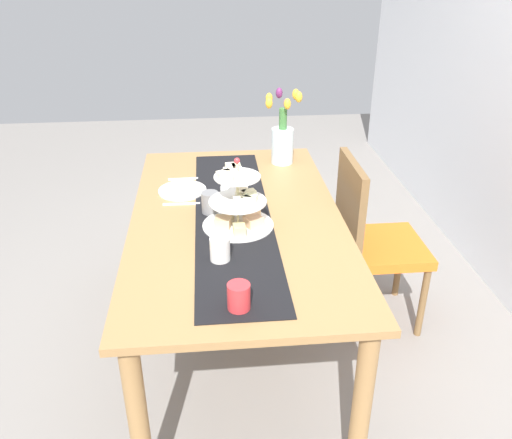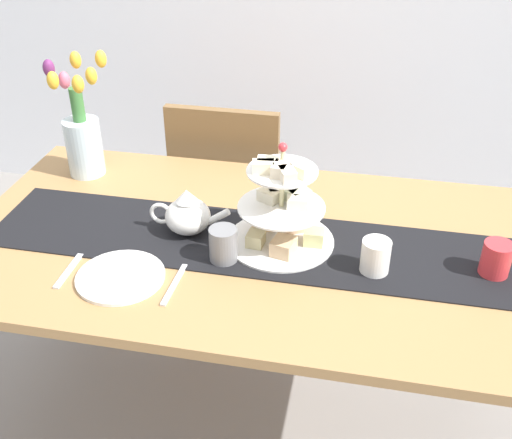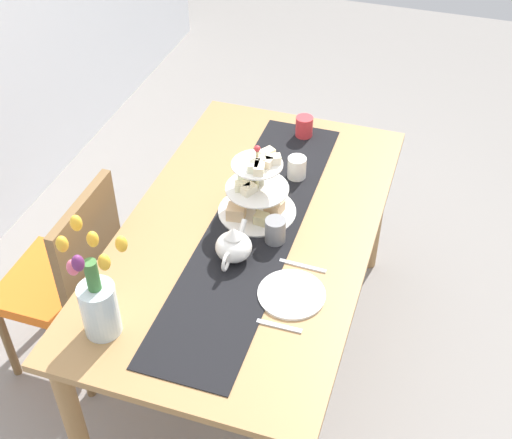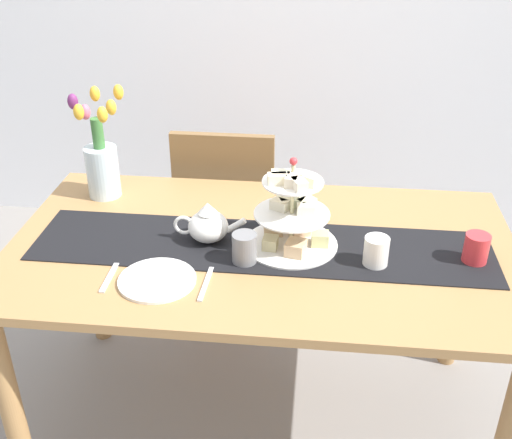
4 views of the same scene
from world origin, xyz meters
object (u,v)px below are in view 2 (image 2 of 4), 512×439
(teapot, at_px, (187,215))
(dining_table, at_px, (248,269))
(chair_left, at_px, (231,193))
(knife_left, at_px, (174,284))
(dinner_plate_left, at_px, (121,277))
(mug_orange, at_px, (496,259))
(mug_grey, at_px, (223,244))
(tulip_vase, at_px, (82,134))
(mug_white_text, at_px, (375,257))
(tiered_cake_stand, at_px, (281,212))
(fork_left, at_px, (69,271))

(teapot, bearing_deg, dining_table, 0.00)
(chair_left, height_order, knife_left, chair_left)
(dining_table, bearing_deg, dinner_plate_left, -139.42)
(chair_left, distance_m, mug_orange, 1.18)
(mug_grey, bearing_deg, tulip_vase, 145.12)
(tulip_vase, bearing_deg, mug_white_text, -20.85)
(mug_grey, bearing_deg, mug_white_text, 4.15)
(chair_left, bearing_deg, mug_orange, -39.32)
(chair_left, relative_size, tiered_cake_stand, 2.99)
(mug_grey, distance_m, mug_orange, 0.71)
(chair_left, height_order, tulip_vase, tulip_vase)
(fork_left, relative_size, mug_grey, 1.58)
(mug_orange, bearing_deg, teapot, 177.69)
(chair_left, relative_size, knife_left, 5.35)
(chair_left, xyz_separation_m, tiered_cake_stand, (0.31, -0.68, 0.36))
(teapot, xyz_separation_m, tulip_vase, (-0.44, 0.29, 0.08))
(tiered_cake_stand, height_order, mug_white_text, tiered_cake_stand)
(tiered_cake_stand, relative_size, teapot, 1.28)
(dining_table, distance_m, tulip_vase, 0.72)
(knife_left, bearing_deg, chair_left, 94.84)
(chair_left, relative_size, dinner_plate_left, 3.96)
(mug_orange, bearing_deg, dining_table, 177.07)
(fork_left, bearing_deg, teapot, 43.80)
(dining_table, relative_size, knife_left, 9.64)
(dining_table, bearing_deg, fork_left, -150.42)
(teapot, distance_m, mug_grey, 0.17)
(dining_table, relative_size, tiered_cake_stand, 5.39)
(tulip_vase, bearing_deg, mug_orange, -14.05)
(knife_left, height_order, mug_white_text, mug_white_text)
(knife_left, bearing_deg, dining_table, 60.16)
(teapot, bearing_deg, fork_left, -136.20)
(mug_grey, bearing_deg, fork_left, -161.30)
(tulip_vase, height_order, mug_orange, tulip_vase)
(mug_white_text, bearing_deg, mug_orange, 9.38)
(fork_left, xyz_separation_m, mug_orange, (1.09, 0.21, 0.04))
(tulip_vase, bearing_deg, tiered_cake_stand, -21.63)
(mug_white_text, bearing_deg, fork_left, -168.49)
(dinner_plate_left, bearing_deg, mug_grey, 28.42)
(dining_table, xyz_separation_m, teapot, (-0.18, 0.00, 0.17))
(dinner_plate_left, distance_m, knife_left, 0.15)
(dining_table, bearing_deg, mug_white_text, -13.31)
(fork_left, bearing_deg, tulip_vase, 109.15)
(dining_table, distance_m, fork_left, 0.51)
(tulip_vase, relative_size, mug_grey, 4.24)
(mug_grey, height_order, mug_orange, mug_grey)
(mug_white_text, bearing_deg, tulip_vase, 159.15)
(dining_table, height_order, mug_orange, mug_orange)
(teapot, distance_m, mug_white_text, 0.54)
(tulip_vase, height_order, mug_grey, tulip_vase)
(dining_table, distance_m, dinner_plate_left, 0.39)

